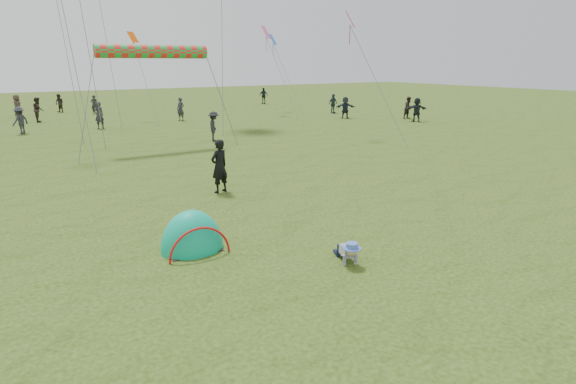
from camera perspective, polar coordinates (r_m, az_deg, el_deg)
ground at (r=10.41m, az=2.94°, el=-7.93°), size 140.00×140.00×0.00m
crawling_toddler at (r=10.00m, az=7.64°, el=-7.40°), size 0.70×0.84×0.55m
popup_tent at (r=10.92m, az=-12.02°, el=-7.09°), size 1.51×1.25×1.92m
standing_adult at (r=15.18m, az=-8.71°, el=3.24°), size 0.76×0.62×1.80m
crowd_person_0 at (r=35.23m, az=-13.48°, el=10.19°), size 0.70×0.75×1.72m
crowd_person_1 at (r=44.93m, az=-27.02°, el=10.01°), size 0.95×0.98×1.59m
crowd_person_2 at (r=48.71m, az=-3.13°, el=12.11°), size 0.95×1.02×1.68m
crowd_person_3 at (r=25.53m, az=-9.39°, el=8.23°), size 1.02×1.23×1.65m
crowd_person_5 at (r=36.10m, az=7.29°, el=10.59°), size 1.59×1.17×1.66m
crowd_person_6 at (r=32.53m, az=-22.87°, el=8.97°), size 0.75×0.62×1.77m
crowd_person_7 at (r=36.83m, az=15.07°, el=10.30°), size 0.82×0.64×1.69m
crowd_person_9 at (r=32.28m, az=-30.88°, el=7.81°), size 1.21×1.16×1.65m
crowd_person_11 at (r=35.14m, az=16.03°, el=10.02°), size 1.69×1.17×1.75m
crowd_person_12 at (r=42.12m, az=-23.37°, el=10.15°), size 0.61×0.43×1.59m
crowd_person_13 at (r=38.31m, az=-29.12°, el=9.13°), size 0.73×0.91×1.79m
crowd_person_14 at (r=39.62m, az=5.74°, el=11.11°), size 1.00×0.51×1.65m
crowd_person_16 at (r=42.72m, az=-31.15°, el=9.36°), size 0.69×0.94×1.78m
rainbow_tube_kite at (r=23.76m, az=-16.76°, el=16.71°), size 5.36×0.64×0.64m
diamond_kite_5 at (r=39.18m, az=-2.80°, el=19.59°), size 1.25×1.25×1.02m
diamond_kite_6 at (r=27.26m, az=7.91°, el=20.89°), size 1.14×1.14×0.93m
diamond_kite_7 at (r=37.00m, az=-19.11°, el=18.10°), size 0.96×0.96×0.79m
diamond_kite_10 at (r=41.92m, az=-1.93°, el=18.78°), size 1.11×1.11×0.91m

